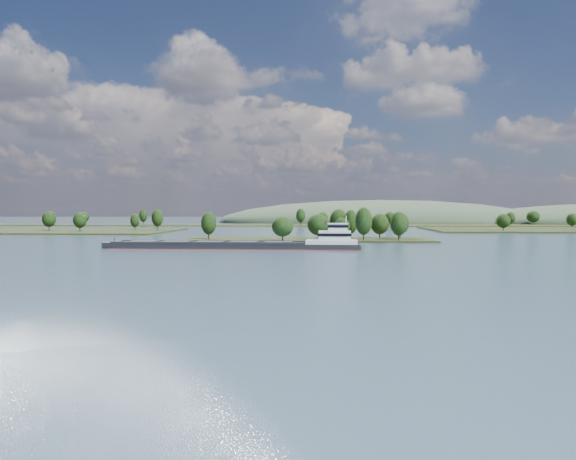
{
  "coord_description": "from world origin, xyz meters",
  "views": [
    {
      "loc": [
        6.72,
        -49.21,
        12.49
      ],
      "look_at": [
        -5.31,
        130.0,
        6.0
      ],
      "focal_mm": 35.0,
      "sensor_mm": 36.0,
      "label": 1
    }
  ],
  "objects": [
    {
      "name": "cargo_barge",
      "position": [
        -17.68,
        130.21,
        1.42
      ],
      "size": [
        83.38,
        12.1,
        11.25
      ],
      "color": "black",
      "rests_on": "ground"
    },
    {
      "name": "tree_island",
      "position": [
        6.9,
        179.24,
        3.9
      ],
      "size": [
        100.0,
        32.45,
        14.09
      ],
      "color": "black",
      "rests_on": "ground"
    },
    {
      "name": "ground",
      "position": [
        0.0,
        120.0,
        0.0
      ],
      "size": [
        1800.0,
        1800.0,
        0.0
      ],
      "primitive_type": "plane",
      "color": "#3A5265",
      "rests_on": "ground"
    },
    {
      "name": "hill_west",
      "position": [
        60.0,
        500.0,
        0.0
      ],
      "size": [
        320.0,
        160.0,
        44.0
      ],
      "primitive_type": "ellipsoid",
      "color": "#374932",
      "rests_on": "ground"
    },
    {
      "name": "back_shoreline",
      "position": [
        8.11,
        399.72,
        0.63
      ],
      "size": [
        900.0,
        60.0,
        14.15
      ],
      "color": "black",
      "rests_on": "ground"
    }
  ]
}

